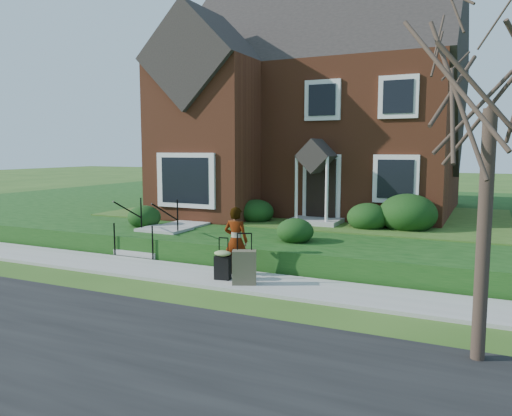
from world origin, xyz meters
The scene contains 12 objects.
ground centered at (0.00, 0.00, 0.00)m, with size 120.00×120.00×0.00m, color #2D5119.
street centered at (0.00, -5.00, 0.01)m, with size 60.00×6.00×0.01m, color black.
sidewalk centered at (0.00, 0.00, 0.04)m, with size 60.00×1.60×0.08m, color #9E9B93.
terrace centered at (4.00, 10.90, 0.30)m, with size 44.00×20.00×0.60m, color #113C10.
walkway centered at (-2.50, 5.00, 0.63)m, with size 1.20×6.00×0.06m, color #9E9B93.
main_house centered at (-0.21, 9.61, 5.26)m, with size 10.40×10.20×9.40m.
front_steps centered at (-2.50, 1.84, 0.47)m, with size 1.40×2.02×1.50m.
foundation_shrubs centered at (1.16, 4.93, 1.09)m, with size 9.73×4.64×1.22m.
woman centered at (0.92, 0.36, 0.88)m, with size 0.58×0.38×1.60m, color #999999.
suitcase_black centered at (0.87, -0.19, 0.45)m, with size 0.43×0.37×0.96m.
suitcase_olive centered at (1.49, -0.34, 0.46)m, with size 0.59×0.48×1.12m.
tree_verge centered at (6.21, -2.29, 3.89)m, with size 3.90×3.90×5.57m.
Camera 1 is at (6.25, -9.86, 3.01)m, focal length 35.00 mm.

